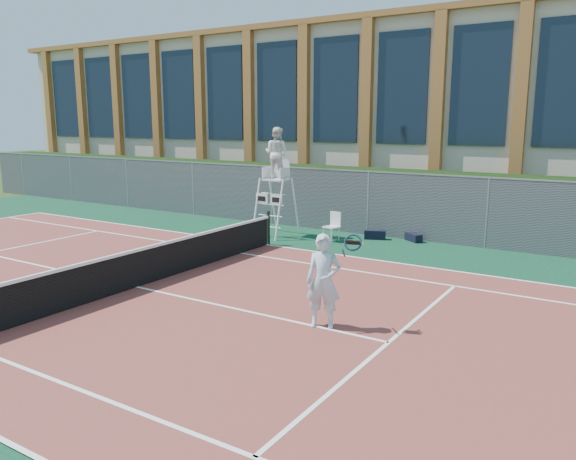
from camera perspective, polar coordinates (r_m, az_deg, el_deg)
The scene contains 12 objects.
ground at distance 13.92m, azimuth -15.12°, elevation -5.72°, with size 120.00×120.00×0.00m, color #233814.
apron at distance 14.58m, azimuth -12.24°, elevation -4.81°, with size 36.00×20.00×0.01m, color #0B3121.
tennis_court at distance 13.91m, azimuth -15.13°, elevation -5.65°, with size 23.77×10.97×0.02m, color brown.
tennis_net at distance 13.78m, azimuth -15.24°, elevation -3.59°, with size 0.10×11.30×1.10m.
fence at distance 20.52m, azimuth 3.02°, elevation 3.12°, with size 40.00×0.06×2.20m, color #595E60, non-canonical shape.
hedge at distance 21.57m, azimuth 4.58°, elevation 3.49°, with size 40.00×1.40×2.20m, color black.
building at distance 28.67m, azimuth 12.24°, elevation 11.24°, with size 45.00×10.60×8.22m.
umpire_chair at distance 19.20m, azimuth -1.17°, elevation 7.53°, with size 1.05×1.61×3.76m.
plastic_chair at distance 18.60m, azimuth 4.63°, elevation 0.64°, with size 0.54×0.54×0.96m.
sports_bag_near at distance 19.07m, azimuth 8.83°, elevation -0.47°, with size 0.71×0.28×0.30m, color black.
sports_bag_far at distance 18.98m, azimuth 12.62°, elevation -0.74°, with size 0.64×0.28×0.25m, color black.
tennis_player at distance 10.68m, azimuth 3.64°, elevation -5.19°, with size 1.06×0.78×1.82m.
Camera 1 is at (9.91, -8.95, 3.92)m, focal length 35.00 mm.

